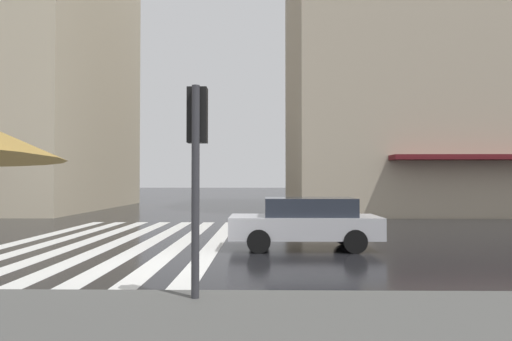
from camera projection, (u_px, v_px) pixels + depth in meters
name	position (u px, v px, depth m)	size (l,w,h in m)	color
ground_plane	(174.00, 265.00, 10.37)	(220.00, 220.00, 0.00)	black
zebra_crossing	(121.00, 241.00, 14.41)	(13.00, 6.50, 0.01)	silver
haussmann_block_corner	(501.00, 43.00, 31.27)	(18.12, 28.38, 22.84)	tan
traffic_signal_post	(197.00, 145.00, 7.03)	(0.44, 0.30, 3.17)	#333338
car_silver	(306.00, 221.00, 12.84)	(1.85, 4.10, 1.41)	#B7B7BC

